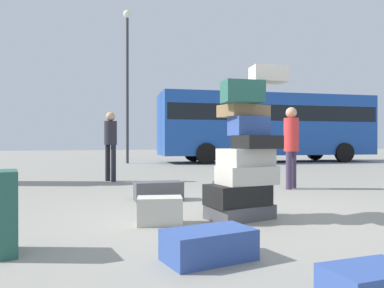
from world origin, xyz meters
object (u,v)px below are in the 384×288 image
(suitcase_navy_upright_blue, at_px, (209,245))
(lamp_post, at_px, (127,65))
(person_bearded_onlooker, at_px, (291,140))
(suitcase_charcoal_left_side, at_px, (158,191))
(suitcase_teal_right_side, at_px, (236,187))
(suitcase_tower, at_px, (245,159))
(suitcase_teal_behind_tower, at_px, (6,212))
(person_tourist_with_camera, at_px, (111,140))
(parked_bus, at_px, (267,123))
(suitcase_cream_white_trunk, at_px, (160,211))
(suitcase_navy_foreground_near, at_px, (371,283))

(suitcase_navy_upright_blue, bearing_deg, lamp_post, 74.46)
(person_bearded_onlooker, bearing_deg, suitcase_charcoal_left_side, -21.30)
(suitcase_teal_right_side, bearing_deg, suitcase_navy_upright_blue, -124.55)
(suitcase_tower, distance_m, person_bearded_onlooker, 3.28)
(suitcase_teal_behind_tower, xyz_separation_m, person_tourist_with_camera, (1.74, 5.63, 0.65))
(suitcase_charcoal_left_side, bearing_deg, suitcase_navy_upright_blue, -94.33)
(lamp_post, bearing_deg, suitcase_tower, -94.64)
(suitcase_charcoal_left_side, distance_m, parked_bus, 12.58)
(parked_bus, distance_m, lamp_post, 7.01)
(suitcase_teal_right_side, relative_size, person_bearded_onlooker, 0.47)
(suitcase_tower, relative_size, person_bearded_onlooker, 1.13)
(suitcase_tower, xyz_separation_m, parked_bus, (7.45, 11.33, 1.09))
(suitcase_cream_white_trunk, height_order, lamp_post, lamp_post)
(suitcase_navy_upright_blue, xyz_separation_m, suitcase_teal_right_side, (1.98, 3.32, -0.00))
(suitcase_charcoal_left_side, height_order, person_bearded_onlooker, person_bearded_onlooker)
(person_bearded_onlooker, distance_m, person_tourist_with_camera, 4.23)
(lamp_post, bearing_deg, suitcase_cream_white_trunk, -99.56)
(suitcase_tower, height_order, person_bearded_onlooker, suitcase_tower)
(suitcase_tower, relative_size, suitcase_teal_right_side, 2.39)
(suitcase_teal_right_side, distance_m, person_bearded_onlooker, 1.68)
(suitcase_navy_foreground_near, xyz_separation_m, suitcase_cream_white_trunk, (-0.62, 2.45, 0.06))
(suitcase_navy_foreground_near, relative_size, person_bearded_onlooker, 0.33)
(suitcase_navy_upright_blue, relative_size, suitcase_charcoal_left_side, 0.92)
(person_bearded_onlooker, xyz_separation_m, lamp_post, (-1.32, 10.18, 3.38))
(parked_bus, bearing_deg, suitcase_navy_upright_blue, -115.82)
(suitcase_navy_upright_blue, height_order, person_tourist_with_camera, person_tourist_with_camera)
(suitcase_navy_upright_blue, relative_size, suitcase_cream_white_trunk, 1.39)
(suitcase_teal_right_side, bearing_deg, suitcase_cream_white_trunk, -139.82)
(suitcase_cream_white_trunk, relative_size, person_tourist_with_camera, 0.31)
(suitcase_navy_foreground_near, distance_m, suitcase_charcoal_left_side, 4.18)
(suitcase_navy_foreground_near, relative_size, suitcase_navy_upright_blue, 0.78)
(suitcase_tower, height_order, suitcase_teal_behind_tower, suitcase_tower)
(suitcase_tower, bearing_deg, suitcase_navy_upright_blue, -128.81)
(suitcase_navy_foreground_near, distance_m, suitcase_navy_upright_blue, 1.21)
(suitcase_cream_white_trunk, xyz_separation_m, person_bearded_onlooker, (3.40, 2.22, 0.82))
(suitcase_teal_right_side, bearing_deg, suitcase_tower, -118.38)
(suitcase_navy_upright_blue, bearing_deg, suitcase_tower, 44.23)
(person_bearded_onlooker, bearing_deg, suitcase_teal_right_side, -18.51)
(suitcase_cream_white_trunk, distance_m, person_bearded_onlooker, 4.14)
(suitcase_tower, height_order, suitcase_navy_upright_blue, suitcase_tower)
(suitcase_teal_behind_tower, distance_m, person_tourist_with_camera, 5.92)
(person_bearded_onlooker, relative_size, parked_bus, 0.16)
(suitcase_navy_upright_blue, bearing_deg, person_tourist_with_camera, 81.24)
(suitcase_charcoal_left_side, xyz_separation_m, lamp_post, (1.61, 10.67, 4.21))
(person_tourist_with_camera, distance_m, parked_bus, 10.45)
(parked_bus, bearing_deg, suitcase_teal_behind_tower, -122.10)
(suitcase_tower, relative_size, suitcase_charcoal_left_side, 2.43)
(suitcase_teal_behind_tower, height_order, person_tourist_with_camera, person_tourist_with_camera)
(suitcase_teal_behind_tower, relative_size, person_tourist_with_camera, 0.42)
(suitcase_charcoal_left_side, bearing_deg, parked_bus, 54.03)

